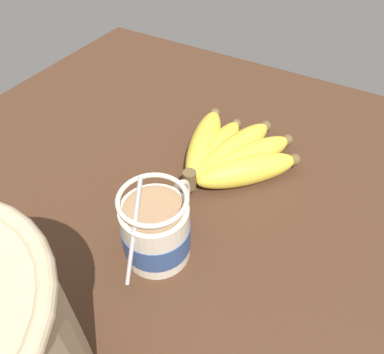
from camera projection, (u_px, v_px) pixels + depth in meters
table at (179, 231)px, 53.15cm from camera, size 98.08×98.08×2.66cm
coffee_mug at (157, 230)px, 46.02cm from camera, size 14.70×8.55×15.10cm
banana_bunch at (229, 154)px, 59.64cm from camera, size 20.68×20.41×4.49cm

